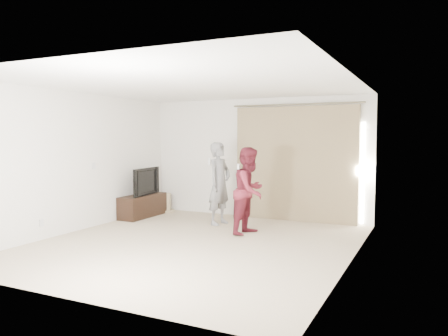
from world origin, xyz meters
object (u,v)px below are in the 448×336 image
at_px(person_woman, 250,191).
at_px(tv_console, 143,206).
at_px(tv, 142,181).
at_px(person_man, 219,183).

bearing_deg(person_woman, tv_console, 168.35).
height_order(tv, person_woman, person_woman).
bearing_deg(tv, tv_console, -0.00).
relative_size(tv, person_man, 0.63).
bearing_deg(tv, person_man, -96.53).
xyz_separation_m(tv, person_woman, (2.79, -0.58, 0.00)).
distance_m(tv_console, tv, 0.54).
relative_size(tv_console, tv, 1.22).
bearing_deg(tv_console, person_woman, -11.65).
distance_m(tv, person_woman, 2.85).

